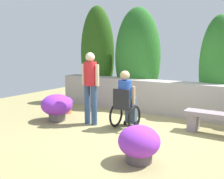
# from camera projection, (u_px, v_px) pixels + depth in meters

# --- Properties ---
(ground_plane) EXTENTS (12.21, 12.21, 0.00)m
(ground_plane) POSITION_uv_depth(u_px,v_px,m) (140.00, 133.00, 5.76)
(ground_plane) COLOR #938A58
(stone_retaining_wall) EXTENTS (7.22, 0.56, 0.92)m
(stone_retaining_wall) POSITION_uv_depth(u_px,v_px,m) (171.00, 98.00, 7.28)
(stone_retaining_wall) COLOR #A19A93
(stone_retaining_wall) RESTS_ON ground
(hedge_backdrop) EXTENTS (6.79, 1.05, 3.23)m
(hedge_backdrop) POSITION_uv_depth(u_px,v_px,m) (155.00, 58.00, 7.99)
(hedge_backdrop) COLOR #295316
(hedge_backdrop) RESTS_ON ground
(stone_bench) EXTENTS (1.58, 0.37, 0.47)m
(stone_bench) POSITION_uv_depth(u_px,v_px,m) (223.00, 121.00, 5.58)
(stone_bench) COLOR gray
(stone_bench) RESTS_ON ground
(person_in_wheelchair) EXTENTS (0.53, 0.66, 1.33)m
(person_in_wheelchair) POSITION_uv_depth(u_px,v_px,m) (126.00, 101.00, 6.04)
(person_in_wheelchair) COLOR black
(person_in_wheelchair) RESTS_ON ground
(person_standing_companion) EXTENTS (0.49, 0.30, 1.72)m
(person_standing_companion) POSITION_uv_depth(u_px,v_px,m) (90.00, 83.00, 6.29)
(person_standing_companion) COLOR #314A71
(person_standing_companion) RESTS_ON ground
(flower_pot_purple_near) EXTENTS (0.79, 0.79, 0.68)m
(flower_pot_purple_near) POSITION_uv_depth(u_px,v_px,m) (57.00, 106.00, 6.70)
(flower_pot_purple_near) COLOR #5D5757
(flower_pot_purple_near) RESTS_ON ground
(flower_pot_terracotta_by_wall) EXTENTS (0.68, 0.68, 0.60)m
(flower_pot_terracotta_by_wall) POSITION_uv_depth(u_px,v_px,m) (139.00, 144.00, 4.26)
(flower_pot_terracotta_by_wall) COLOR #54474E
(flower_pot_terracotta_by_wall) RESTS_ON ground
(flower_pot_red_accent) EXTENTS (0.42, 0.42, 0.47)m
(flower_pot_red_accent) POSITION_uv_depth(u_px,v_px,m) (65.00, 104.00, 7.49)
(flower_pot_red_accent) COLOR #B35944
(flower_pot_red_accent) RESTS_ON ground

